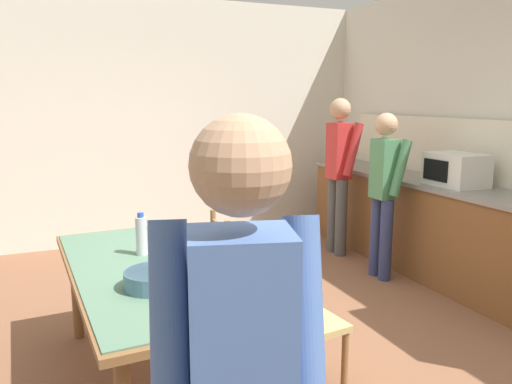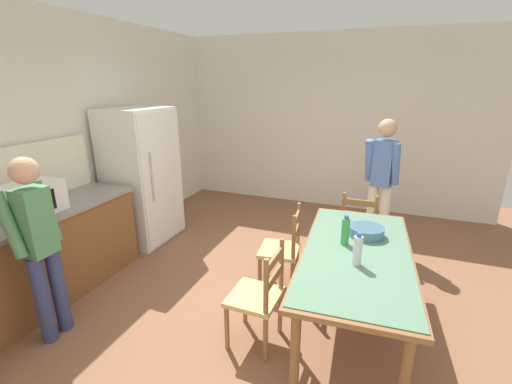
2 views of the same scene
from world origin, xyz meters
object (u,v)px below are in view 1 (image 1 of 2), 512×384
at_px(microwave, 456,170).
at_px(serving_bowl, 155,278).
at_px(bottle_near_centre, 141,235).
at_px(chair_side_far_left, 238,275).
at_px(bottle_off_centre, 175,247).
at_px(chair_side_far_right, 298,322).
at_px(dining_table, 152,279).
at_px(person_at_sink, 339,168).
at_px(person_at_counter, 384,187).

bearing_deg(microwave, serving_bowl, -71.24).
height_order(bottle_near_centre, chair_side_far_left, bottle_near_centre).
height_order(microwave, bottle_off_centre, microwave).
xyz_separation_m(microwave, chair_side_far_right, (1.06, -2.16, -0.64)).
xyz_separation_m(dining_table, bottle_off_centre, (0.09, 0.12, 0.20)).
bearing_deg(chair_side_far_left, bottle_off_centre, 135.33).
distance_m(microwave, bottle_near_centre, 2.98).
xyz_separation_m(person_at_sink, person_at_counter, (0.83, -0.02, -0.08)).
bearing_deg(person_at_counter, person_at_sink, 88.58).
distance_m(bottle_near_centre, serving_bowl, 0.59).
relative_size(bottle_near_centre, person_at_counter, 0.17).
xyz_separation_m(chair_side_far_right, person_at_sink, (-2.25, 1.66, 0.53)).
height_order(bottle_off_centre, serving_bowl, bottle_off_centre).
bearing_deg(chair_side_far_left, dining_table, 125.56).
xyz_separation_m(bottle_off_centre, chair_side_far_left, (-0.57, 0.60, -0.44)).
xyz_separation_m(bottle_near_centre, chair_side_far_left, (-0.24, 0.73, -0.44)).
relative_size(dining_table, serving_bowl, 6.16).
relative_size(bottle_off_centre, chair_side_far_left, 0.30).
xyz_separation_m(serving_bowl, person_at_counter, (-1.37, 2.46, 0.08)).
height_order(microwave, chair_side_far_right, microwave).
distance_m(dining_table, chair_side_far_right, 0.89).
bearing_deg(chair_side_far_left, serving_bowl, 138.79).
distance_m(bottle_off_centre, chair_side_far_right, 0.84).
distance_m(chair_side_far_right, person_at_sink, 2.85).
height_order(serving_bowl, chair_side_far_left, chair_side_far_left).
bearing_deg(dining_table, chair_side_far_right, 62.93).
bearing_deg(serving_bowl, person_at_sink, 131.64).
relative_size(bottle_off_centre, chair_side_far_right, 0.30).
bearing_deg(bottle_near_centre, bottle_off_centre, 21.78).
height_order(bottle_near_centre, chair_side_far_right, bottle_near_centre).
distance_m(bottle_off_centre, serving_bowl, 0.31).
distance_m(chair_side_far_left, person_at_sink, 2.27).
bearing_deg(chair_side_far_right, serving_bowl, 79.46).
height_order(chair_side_far_right, person_at_sink, person_at_sink).
xyz_separation_m(microwave, serving_bowl, (1.01, -2.98, -0.27)).
distance_m(microwave, bottle_off_centre, 2.92).
relative_size(microwave, chair_side_far_left, 0.55).
height_order(microwave, bottle_near_centre, microwave).
xyz_separation_m(chair_side_far_left, chair_side_far_right, (0.87, 0.05, 0.00)).
bearing_deg(dining_table, person_at_sink, 127.48).
bearing_deg(microwave, bottle_near_centre, -81.67).
bearing_deg(dining_table, bottle_near_centre, -176.66).
xyz_separation_m(dining_table, person_at_counter, (-1.03, 2.41, 0.22)).
relative_size(serving_bowl, person_at_sink, 0.18).
distance_m(bottle_near_centre, bottle_off_centre, 0.35).
bearing_deg(bottle_off_centre, chair_side_far_left, 133.57).
xyz_separation_m(microwave, bottle_off_centre, (0.76, -2.81, -0.20)).
distance_m(dining_table, person_at_sink, 3.08).
relative_size(microwave, bottle_off_centre, 1.85).
xyz_separation_m(bottle_near_centre, person_at_counter, (-0.79, 2.42, 0.01)).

